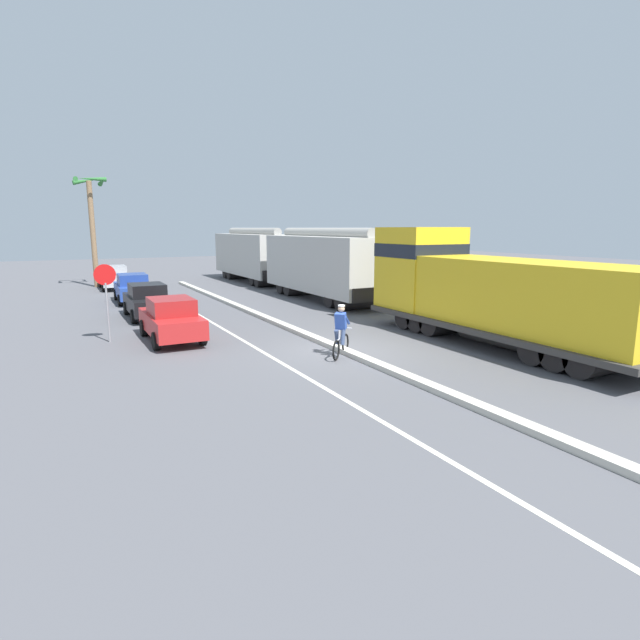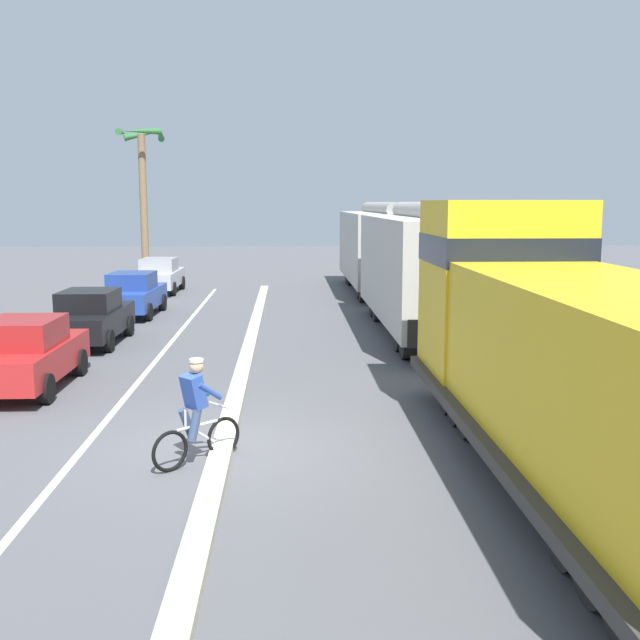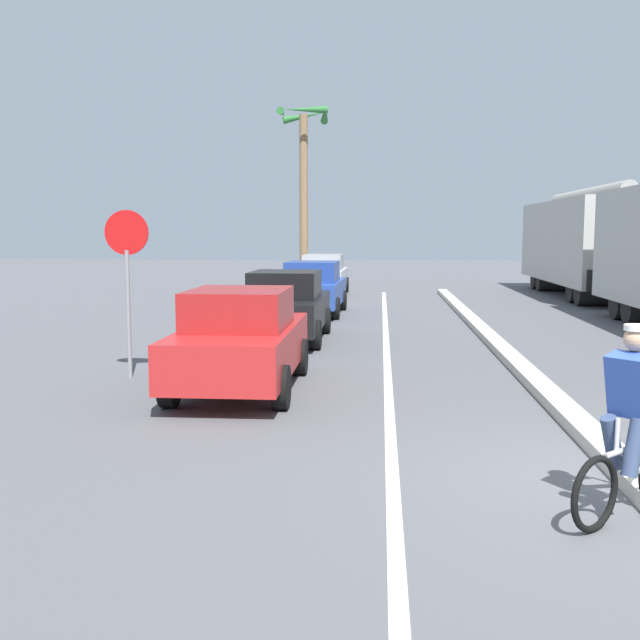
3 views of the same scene
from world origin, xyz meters
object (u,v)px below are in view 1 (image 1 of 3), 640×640
parked_car_silver (114,277)px  stop_sign (106,288)px  parked_car_red (171,319)px  cyclist (341,332)px  hopper_car_lead (324,265)px  parked_car_black (147,301)px  parked_car_blue (133,288)px  locomotive (482,293)px  palm_tree_near (91,211)px  hopper_car_middle (253,255)px

parked_car_silver → stop_sign: 17.60m
parked_car_red → cyclist: (4.38, -5.06, 0.00)m
hopper_car_lead → cyclist: hopper_car_lead is taller
parked_car_black → parked_car_silver: bearing=90.5°
stop_sign → cyclist: bearing=-42.3°
stop_sign → parked_car_blue: bearing=77.6°
locomotive → palm_tree_near: (-11.18, 25.72, 3.53)m
cyclist → stop_sign: 8.84m
parked_car_silver → cyclist: cyclist is taller
parked_car_blue → parked_car_silver: size_ratio=1.00×
stop_sign → palm_tree_near: palm_tree_near is taller
locomotive → parked_car_red: 11.56m
hopper_car_middle → cyclist: hopper_car_middle is taller
cyclist → locomotive: bearing=-4.4°
locomotive → palm_tree_near: bearing=113.5°
parked_car_silver → hopper_car_middle: bearing=-0.1°
hopper_car_middle → cyclist: bearing=-103.8°
hopper_car_middle → cyclist: 24.04m
locomotive → hopper_car_lead: bearing=90.0°
parked_car_blue → palm_tree_near: bearing=97.5°
hopper_car_middle → parked_car_silver: bearing=179.9°
locomotive → parked_car_silver: bearing=113.2°
stop_sign → hopper_car_lead: bearing=25.5°
parked_car_red → parked_car_black: 5.45m
hopper_car_lead → parked_car_black: 10.23m
parked_car_black → parked_car_silver: (-0.11, 12.82, 0.00)m
parked_car_red → parked_car_black: size_ratio=1.00×
cyclist → parked_car_black: bearing=112.5°
cyclist → palm_tree_near: (-5.44, 25.27, 4.51)m
palm_tree_near → cyclist: bearing=-77.8°
hopper_car_lead → parked_car_red: 12.17m
locomotive → hopper_car_middle: size_ratio=1.10×
parked_car_red → parked_car_blue: same height
parked_car_black → stop_sign: size_ratio=1.46×
stop_sign → parked_car_black: bearing=65.2°
parked_car_silver → stop_sign: stop_sign is taller
parked_car_black → cyclist: (4.35, -10.51, 0.00)m
hopper_car_middle → parked_car_red: size_ratio=2.52×
parked_car_blue → hopper_car_middle: bearing=35.7°
hopper_car_lead → palm_tree_near: 17.88m
hopper_car_middle → hopper_car_lead: bearing=-90.0°
hopper_car_middle → stop_sign: (-12.22, -17.42, -0.05)m
parked_car_blue → cyclist: size_ratio=2.48×
parked_car_black → palm_tree_near: bearing=94.2°
parked_car_silver → cyclist: bearing=-79.2°
parked_car_red → parked_car_silver: 18.28m
locomotive → parked_car_silver: size_ratio=2.75×
parked_car_black → cyclist: cyclist is taller
locomotive → parked_car_blue: (-9.97, 16.58, -0.98)m
parked_car_red → hopper_car_lead: bearing=33.3°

